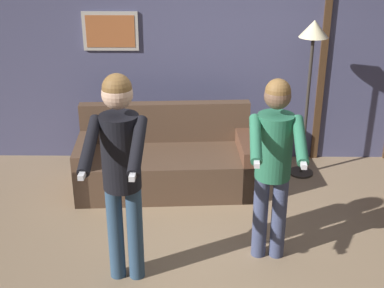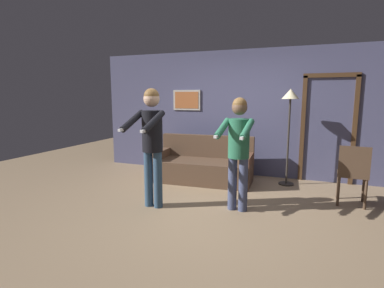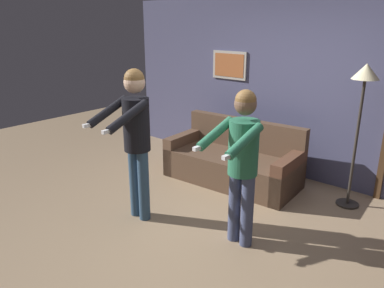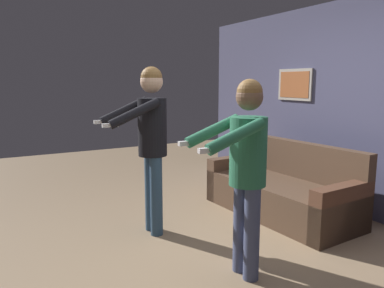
% 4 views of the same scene
% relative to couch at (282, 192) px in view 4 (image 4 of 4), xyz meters
% --- Properties ---
extents(ground_plane, '(12.00, 12.00, 0.00)m').
position_rel_couch_xyz_m(ground_plane, '(0.56, -1.39, -0.28)').
color(ground_plane, '#987D5E').
extents(back_wall_assembly, '(6.40, 0.10, 2.60)m').
position_rel_couch_xyz_m(back_wall_assembly, '(0.57, 0.80, 1.02)').
color(back_wall_assembly, '#4B4C6E').
rests_on(back_wall_assembly, ground_plane).
extents(couch, '(1.95, 0.96, 0.87)m').
position_rel_couch_xyz_m(couch, '(0.00, 0.00, 0.00)').
color(couch, brown).
rests_on(couch, ground_plane).
extents(person_standing_left, '(0.45, 0.72, 1.77)m').
position_rel_couch_xyz_m(person_standing_left, '(-0.24, -1.63, 0.80)').
color(person_standing_left, '#2F4B68').
rests_on(person_standing_left, ground_plane).
extents(person_standing_right, '(0.46, 0.69, 1.64)m').
position_rel_couch_xyz_m(person_standing_right, '(0.97, -1.31, 0.71)').
color(person_standing_right, '#3F486A').
rests_on(person_standing_right, ground_plane).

